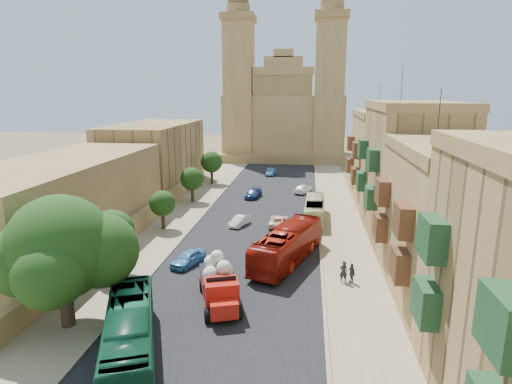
% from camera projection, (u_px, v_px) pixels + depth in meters
% --- Properties ---
extents(ground, '(260.00, 260.00, 0.00)m').
position_uv_depth(ground, '(196.00, 376.00, 22.66)').
color(ground, brown).
extents(road_surface, '(14.00, 140.00, 0.01)m').
position_uv_depth(road_surface, '(260.00, 217.00, 51.65)').
color(road_surface, black).
rests_on(road_surface, ground).
extents(sidewalk_east, '(5.00, 140.00, 0.01)m').
position_uv_depth(sidewalk_east, '(340.00, 219.00, 50.52)').
color(sidewalk_east, '#8C7A5B').
rests_on(sidewalk_east, ground).
extents(sidewalk_west, '(5.00, 140.00, 0.01)m').
position_uv_depth(sidewalk_west, '(184.00, 214.00, 52.78)').
color(sidewalk_west, '#8C7A5B').
rests_on(sidewalk_west, ground).
extents(kerb_east, '(0.25, 140.00, 0.12)m').
position_uv_depth(kerb_east, '(318.00, 218.00, 50.80)').
color(kerb_east, '#8C7A5B').
rests_on(kerb_east, ground).
extents(kerb_west, '(0.25, 140.00, 0.12)m').
position_uv_depth(kerb_west, '(203.00, 214.00, 52.47)').
color(kerb_west, '#8C7A5B').
rests_on(kerb_west, ground).
extents(townhouse_b, '(9.00, 14.00, 14.90)m').
position_uv_depth(townhouse_b, '(454.00, 224.00, 30.10)').
color(townhouse_b, olive).
rests_on(townhouse_b, ground).
extents(townhouse_c, '(9.00, 14.00, 17.40)m').
position_uv_depth(townhouse_c, '(411.00, 171.00, 43.34)').
color(townhouse_c, '#9F7C48').
rests_on(townhouse_c, ground).
extents(townhouse_d, '(9.00, 14.00, 15.90)m').
position_uv_depth(townhouse_d, '(386.00, 158.00, 57.04)').
color(townhouse_d, olive).
rests_on(townhouse_d, ground).
extents(west_wall, '(1.00, 40.00, 1.80)m').
position_uv_depth(west_wall, '(126.00, 232.00, 43.27)').
color(west_wall, olive).
rests_on(west_wall, ground).
extents(west_building_low, '(10.00, 28.00, 8.40)m').
position_uv_depth(west_building_low, '(61.00, 204.00, 41.24)').
color(west_building_low, olive).
rests_on(west_building_low, ground).
extents(west_building_mid, '(10.00, 22.00, 10.00)m').
position_uv_depth(west_building_mid, '(155.00, 156.00, 66.18)').
color(west_building_mid, '#9F7C48').
rests_on(west_building_mid, ground).
extents(church, '(28.00, 22.50, 36.30)m').
position_uv_depth(church, '(284.00, 115.00, 96.45)').
color(church, olive).
rests_on(church, ground).
extents(ficus_tree, '(8.63, 7.94, 8.63)m').
position_uv_depth(ficus_tree, '(62.00, 251.00, 26.49)').
color(ficus_tree, '#34241A').
rests_on(ficus_tree, ground).
extents(street_tree_a, '(3.55, 3.55, 5.46)m').
position_uv_depth(street_tree_a, '(113.00, 232.00, 34.61)').
color(street_tree_a, '#34241A').
rests_on(street_tree_a, ground).
extents(street_tree_b, '(2.81, 2.81, 4.31)m').
position_uv_depth(street_tree_b, '(162.00, 204.00, 46.38)').
color(street_tree_b, '#34241A').
rests_on(street_tree_b, ground).
extents(street_tree_c, '(3.11, 3.11, 4.78)m').
position_uv_depth(street_tree_c, '(192.00, 179.00, 57.91)').
color(street_tree_c, '#34241A').
rests_on(street_tree_c, ground).
extents(street_tree_d, '(3.48, 3.48, 5.36)m').
position_uv_depth(street_tree_d, '(212.00, 162.00, 69.41)').
color(street_tree_d, '#34241A').
rests_on(street_tree_d, ground).
extents(red_truck, '(4.13, 6.63, 3.66)m').
position_uv_depth(red_truck, '(219.00, 283.00, 30.10)').
color(red_truck, '#B6180E').
rests_on(red_truck, ground).
extents(olive_pickup, '(2.06, 4.17, 1.68)m').
position_uv_depth(olive_pickup, '(307.00, 230.00, 44.16)').
color(olive_pickup, '#45521E').
rests_on(olive_pickup, ground).
extents(bus_green_north, '(6.30, 11.09, 3.04)m').
position_uv_depth(bus_green_north, '(130.00, 335.00, 23.76)').
color(bus_green_north, '#11492F').
rests_on(bus_green_north, ground).
extents(bus_red_east, '(6.20, 11.61, 3.17)m').
position_uv_depth(bus_red_east, '(288.00, 245.00, 37.61)').
color(bus_red_east, maroon).
rests_on(bus_red_east, ground).
extents(bus_cream_east, '(2.48, 9.40, 2.60)m').
position_uv_depth(bus_cream_east, '(315.00, 210.00, 49.90)').
color(bus_cream_east, beige).
rests_on(bus_cream_east, ground).
extents(car_blue_a, '(2.82, 4.04, 1.28)m').
position_uv_depth(car_blue_a, '(188.00, 258.00, 37.08)').
color(car_blue_a, '#428EC4').
rests_on(car_blue_a, ground).
extents(car_white_a, '(2.18, 3.53, 1.10)m').
position_uv_depth(car_white_a, '(239.00, 221.00, 48.07)').
color(car_white_a, white).
rests_on(car_white_a, ground).
extents(car_cream, '(2.04, 4.32, 1.19)m').
position_uv_depth(car_cream, '(279.00, 221.00, 47.93)').
color(car_cream, '#FFD7AB').
rests_on(car_cream, ground).
extents(car_dkblue, '(2.38, 4.41, 1.21)m').
position_uv_depth(car_dkblue, '(253.00, 194.00, 60.81)').
color(car_dkblue, '#10254F').
rests_on(car_dkblue, ground).
extents(car_white_b, '(3.01, 4.17, 1.32)m').
position_uv_depth(car_white_b, '(303.00, 189.00, 63.55)').
color(car_white_b, white).
rests_on(car_white_b, ground).
extents(car_blue_b, '(1.66, 3.85, 1.23)m').
position_uv_depth(car_blue_b, '(271.00, 172.00, 77.24)').
color(car_blue_b, teal).
rests_on(car_blue_b, ground).
extents(pedestrian_a, '(0.74, 0.57, 1.79)m').
position_uv_depth(pedestrian_a, '(343.00, 272.00, 33.68)').
color(pedestrian_a, black).
rests_on(pedestrian_a, ground).
extents(pedestrian_c, '(0.76, 1.03, 1.62)m').
position_uv_depth(pedestrian_c, '(352.00, 273.00, 33.59)').
color(pedestrian_c, '#38383A').
rests_on(pedestrian_c, ground).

